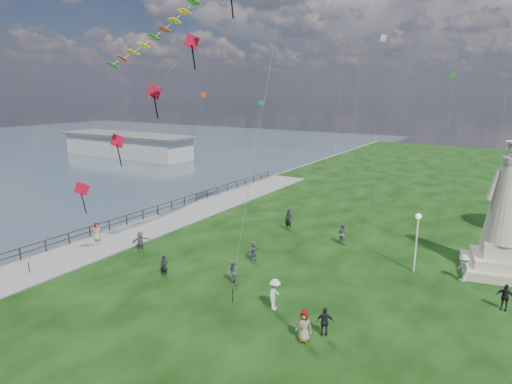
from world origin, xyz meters
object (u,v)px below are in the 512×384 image
Objects in this scene: person_1 at (233,273)px; person_6 at (289,220)px; lamppost at (417,230)px; person_3 at (325,322)px; person_2 at (275,294)px; person_5 at (140,241)px; statue at (504,225)px; pier_pavilion at (127,145)px; person_8 at (464,268)px; person_9 at (505,297)px; person_11 at (254,251)px; person_4 at (304,326)px; person_10 at (97,233)px; person_0 at (164,266)px; person_7 at (342,234)px.

person_6 is (-2.09, 11.69, 0.16)m from person_1.
lamppost is 11.07m from person_3.
person_2 reaches higher than person_5.
statue reaches higher than person_1.
statue is at bearing -21.61° from pier_pavilion.
person_8 reaches higher than person_9.
person_11 is at bearing -33.34° from pier_pavilion.
person_11 is (-7.57, 7.38, -0.06)m from person_4.
person_8 is at bearing -9.24° from person_6.
person_3 is 17.29m from person_5.
person_10 is at bearing -44.43° from pier_pavilion.
statue reaches higher than person_3.
pier_pavilion is at bearing 154.58° from lamppost.
person_1 is 14.10m from person_10.
person_11 is at bearing -77.62° from person_6.
person_3 reaches higher than person_0.
person_6 reaches higher than person_8.
person_5 is at bearing -164.88° from person_9.
person_10 is at bearing 155.01° from person_4.
person_8 reaches higher than person_0.
person_10 is at bearing -162.35° from lamppost.
person_6 is 5.41m from person_7.
lamppost is 2.18× the size of person_6.
person_2 reaches higher than person_9.
person_6 reaches higher than person_1.
person_2 is 1.02× the size of person_8.
person_7 is 1.11× the size of person_11.
person_9 is (17.06, -6.28, -0.17)m from person_6.
person_1 is (4.55, 1.47, 0.04)m from person_0.
person_3 is 0.82× the size of person_6.
person_3 is at bearing -81.71° from person_5.
person_4 is 14.74m from person_7.
statue is 5.89× the size of person_10.
person_10 is (-17.34, -10.21, -0.08)m from person_7.
person_9 reaches higher than person_0.
person_3 is 1.00× the size of person_5.
person_3 is at bearing 40.44° from person_4.
person_0 is at bearing -96.95° from person_6.
person_5 is (-13.42, 2.55, -0.13)m from person_2.
pier_pavilion is 63.06m from person_1.
person_0 is 19.68m from person_8.
person_2 is at bearing -43.51° from person_3.
person_1 reaches higher than person_10.
person_11 is at bearing 76.19° from person_7.
lamppost is at bearing -61.43° from person_10.
person_7 is (-6.21, 2.72, -2.15)m from lamppost.
statue is 5.30× the size of person_7.
person_2 is 1.19× the size of person_10.
person_2 is 12.33m from person_7.
person_0 is 11.97m from person_3.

